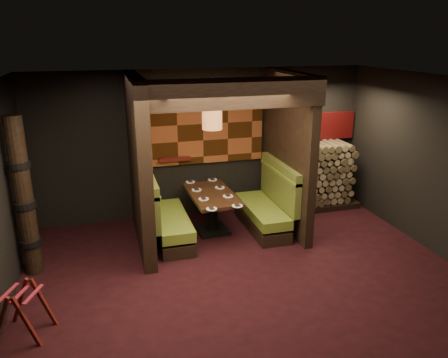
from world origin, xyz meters
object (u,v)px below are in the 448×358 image
dining_table (212,206)px  luggage_rack (23,309)px  totem_column (24,199)px  firewood_stack (317,176)px  booth_bench_left (165,219)px  booth_bench_right (267,208)px  pendant_lamp (212,116)px

dining_table → luggage_rack: (-2.88, -2.18, -0.17)m
luggage_rack → totem_column: size_ratio=0.31×
luggage_rack → firewood_stack: bearing=27.8°
booth_bench_left → dining_table: booth_bench_left is taller
booth_bench_left → booth_bench_right: bearing=0.0°
dining_table → luggage_rack: size_ratio=1.94×
luggage_rack → firewood_stack: (5.25, 2.77, 0.35)m
booth_bench_right → luggage_rack: 4.42m
dining_table → booth_bench_left: bearing=-172.8°
booth_bench_left → dining_table: bearing=7.2°
dining_table → totem_column: totem_column is taller
dining_table → totem_column: bearing=-167.4°
booth_bench_right → pendant_lamp: pendant_lamp is taller
luggage_rack → totem_column: (-0.08, 1.52, 0.85)m
booth_bench_left → pendant_lamp: bearing=4.0°
booth_bench_left → luggage_rack: size_ratio=2.17×
booth_bench_right → luggage_rack: booth_bench_right is taller
totem_column → luggage_rack: bearing=-87.0°
dining_table → firewood_stack: size_ratio=0.83×
booth_bench_left → firewood_stack: size_ratio=0.92×
dining_table → totem_column: (-2.96, -0.66, 0.68)m
totem_column → firewood_stack: bearing=13.2°
dining_table → luggage_rack: dining_table is taller
booth_bench_right → totem_column: totem_column is taller
dining_table → luggage_rack: 3.62m
booth_bench_right → booth_bench_left: bearing=180.0°
firewood_stack → dining_table: bearing=-166.1°
pendant_lamp → firewood_stack: bearing=15.1°
booth_bench_right → totem_column: 4.10m
luggage_rack → totem_column: bearing=93.0°
booth_bench_left → pendant_lamp: pendant_lamp is taller
booth_bench_left → pendant_lamp: (0.87, 0.06, 1.74)m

